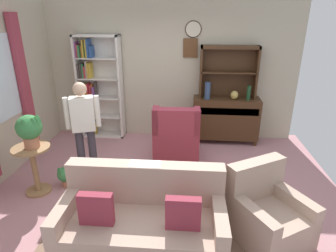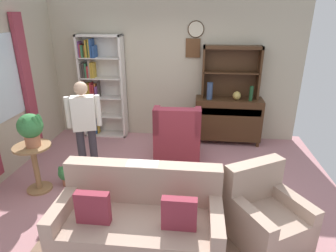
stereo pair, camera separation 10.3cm
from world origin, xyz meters
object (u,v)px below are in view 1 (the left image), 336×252
object	(u,v)px
vase_tall	(208,91)
person_reading	(84,125)
armchair_floral	(267,215)
couch_floral	(143,222)
sideboard	(225,118)
plant_stand	(34,165)
wingback_chair	(176,141)
book_stack	(158,183)
bottle_wine	(249,93)
vase_round	(234,95)
coffee_table	(160,185)
potted_plant_large	(30,129)
bookshelf	(96,87)
sideboard_hutch	(229,65)
potted_plant_small	(65,175)

from	to	relation	value
vase_tall	person_reading	distance (m)	2.46
armchair_floral	couch_floral	bearing A→B (deg)	-169.00
sideboard	plant_stand	xyz separation A→B (m)	(-2.92, -2.08, -0.06)
wingback_chair	plant_stand	distance (m)	2.29
person_reading	book_stack	distance (m)	1.52
wingback_chair	plant_stand	xyz separation A→B (m)	(-1.98, -1.13, 0.06)
bottle_wine	vase_round	bearing A→B (deg)	175.05
coffee_table	book_stack	size ratio (longest dim) A/B	5.07
wingback_chair	vase_tall	bearing A→B (deg)	57.85
person_reading	coffee_table	xyz separation A→B (m)	(1.24, -0.68, -0.55)
potted_plant_large	person_reading	size ratio (longest dim) A/B	0.31
potted_plant_large	book_stack	world-z (taller)	potted_plant_large
couch_floral	vase_round	bearing A→B (deg)	65.82
bookshelf	sideboard_hutch	bearing A→B (deg)	0.56
vase_round	potted_plant_large	world-z (taller)	potted_plant_large
vase_tall	armchair_floral	distance (m)	2.82
plant_stand	coffee_table	world-z (taller)	plant_stand
bottle_wine	potted_plant_large	distance (m)	3.83
bookshelf	book_stack	distance (m)	2.98
vase_round	person_reading	world-z (taller)	person_reading
sideboard	couch_floral	xyz separation A→B (m)	(-1.18, -2.99, -0.20)
vase_round	potted_plant_large	size ratio (longest dim) A/B	0.36
wingback_chair	bookshelf	bearing A→B (deg)	148.93
plant_stand	person_reading	distance (m)	0.90
bookshelf	potted_plant_small	distance (m)	2.18
sideboard_hutch	coffee_table	xyz separation A→B (m)	(-1.07, -2.40, -1.21)
sideboard_hutch	person_reading	bearing A→B (deg)	-143.36
armchair_floral	potted_plant_small	world-z (taller)	armchair_floral
vase_tall	armchair_floral	world-z (taller)	vase_tall
sideboard_hutch	armchair_floral	bearing A→B (deg)	-85.25
potted_plant_large	sideboard	bearing A→B (deg)	35.99
person_reading	wingback_chair	bearing A→B (deg)	25.62
bookshelf	potted_plant_small	world-z (taller)	bookshelf
coffee_table	potted_plant_small	bearing A→B (deg)	165.81
couch_floral	person_reading	size ratio (longest dim) A/B	1.16
vase_round	potted_plant_large	xyz separation A→B (m)	(-3.01, -2.02, 0.01)
book_stack	plant_stand	bearing A→B (deg)	170.82
plant_stand	potted_plant_large	distance (m)	0.56
armchair_floral	potted_plant_large	world-z (taller)	potted_plant_large
vase_round	potted_plant_small	size ratio (longest dim) A/B	0.52
armchair_floral	potted_plant_small	size ratio (longest dim) A/B	3.25
potted_plant_large	book_stack	size ratio (longest dim) A/B	3.02
coffee_table	bottle_wine	bearing A→B (deg)	56.42
plant_stand	person_reading	xyz separation A→B (m)	(0.61, 0.48, 0.46)
armchair_floral	potted_plant_small	bearing A→B (deg)	164.02
plant_stand	couch_floral	bearing A→B (deg)	-27.52
bookshelf	bottle_wine	xyz separation A→B (m)	(3.04, -0.17, -0.01)
couch_floral	potted_plant_small	bearing A→B (deg)	142.07
couch_floral	wingback_chair	xyz separation A→B (m)	(0.25, 2.04, 0.07)
potted_plant_small	vase_tall	bearing A→B (deg)	40.14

